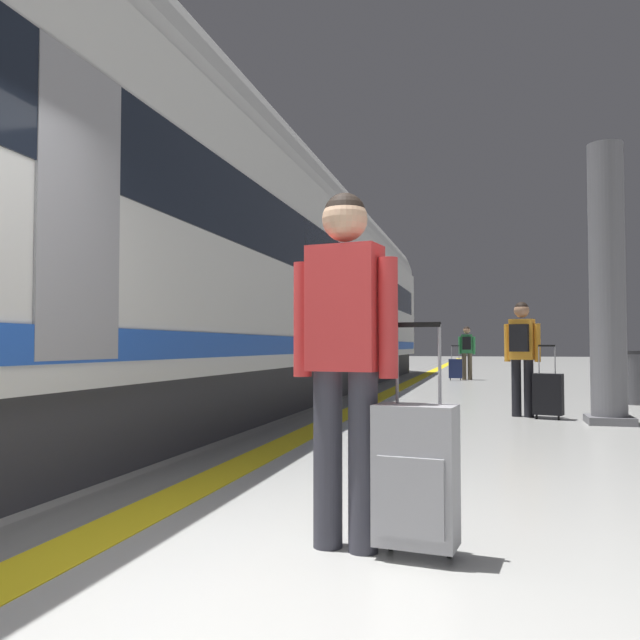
{
  "coord_description": "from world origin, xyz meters",
  "views": [
    {
      "loc": [
        1.17,
        -2.56,
        0.99
      ],
      "look_at": [
        -0.79,
        5.17,
        1.31
      ],
      "focal_mm": 36.59,
      "sensor_mm": 36.0,
      "label": 1
    }
  ],
  "objects": [
    {
      "name": "ground_plane",
      "position": [
        0.0,
        0.0,
        0.0
      ],
      "size": [
        120.0,
        120.0,
        0.0
      ],
      "primitive_type": "plane",
      "color": "#B7B7B2"
    },
    {
      "name": "safety_line_strip",
      "position": [
        -0.81,
        10.0,
        0.0
      ],
      "size": [
        0.36,
        80.0,
        0.01
      ],
      "primitive_type": "cube",
      "color": "yellow",
      "rests_on": "ground"
    },
    {
      "name": "tactile_edge_band",
      "position": [
        -1.12,
        10.0,
        0.0
      ],
      "size": [
        0.58,
        80.0,
        0.01
      ],
      "primitive_type": "cube",
      "color": "slate",
      "rests_on": "ground"
    },
    {
      "name": "high_speed_train",
      "position": [
        -2.87,
        6.52,
        2.51
      ],
      "size": [
        2.94,
        34.81,
        4.97
      ],
      "color": "#38383D",
      "rests_on": "ground"
    },
    {
      "name": "traveller_foreground",
      "position": [
        0.5,
        0.59,
        1.02
      ],
      "size": [
        0.54,
        0.27,
        1.75
      ],
      "color": "#383842",
      "rests_on": "ground"
    },
    {
      "name": "rolling_suitcase_foreground",
      "position": [
        0.85,
        0.54,
        0.39
      ],
      "size": [
        0.41,
        0.28,
        1.11
      ],
      "color": "#9E9EA3",
      "rests_on": "ground"
    },
    {
      "name": "passenger_near",
      "position": [
        1.67,
        6.99,
        0.96
      ],
      "size": [
        0.48,
        0.38,
        1.61
      ],
      "color": "black",
      "rests_on": "ground"
    },
    {
      "name": "suitcase_near",
      "position": [
        2.0,
        6.79,
        0.34
      ],
      "size": [
        0.42,
        0.32,
        1.01
      ],
      "color": "black",
      "rests_on": "ground"
    },
    {
      "name": "passenger_mid",
      "position": [
        0.65,
        16.93,
        0.93
      ],
      "size": [
        0.49,
        0.3,
        1.56
      ],
      "color": "brown",
      "rests_on": "ground"
    },
    {
      "name": "suitcase_mid",
      "position": [
        0.33,
        16.63,
        0.34
      ],
      "size": [
        0.4,
        0.26,
        1.0
      ],
      "color": "#19234C",
      "rests_on": "ground"
    },
    {
      "name": "platform_pillar",
      "position": [
        2.7,
        6.41,
        1.72
      ],
      "size": [
        0.56,
        0.56,
        3.6
      ],
      "color": "slate",
      "rests_on": "ground"
    },
    {
      "name": "waste_bin",
      "position": [
        3.62,
        9.51,
        0.46
      ],
      "size": [
        0.46,
        0.46,
        0.91
      ],
      "color": "#4C4C51",
      "rests_on": "ground"
    }
  ]
}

